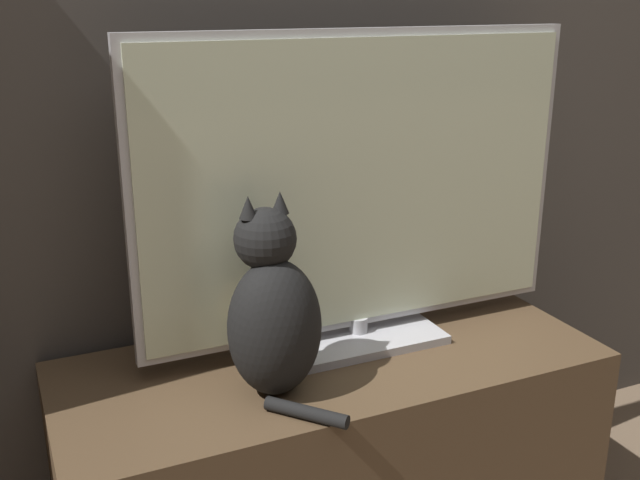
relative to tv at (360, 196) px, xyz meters
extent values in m
cube|color=brown|center=(-0.10, -0.07, -0.61)|extent=(1.23, 0.51, 0.50)
cube|color=#B7B7BC|center=(0.00, 0.00, -0.34)|extent=(0.38, 0.23, 0.02)
cylinder|color=#B7B7BC|center=(0.00, 0.00, -0.32)|extent=(0.04, 0.04, 0.04)
cube|color=#B7B7BC|center=(0.00, 0.00, 0.02)|extent=(1.04, 0.02, 0.68)
cube|color=beige|center=(0.00, -0.01, 0.02)|extent=(1.01, 0.01, 0.64)
ellipsoid|color=black|center=(-0.27, -0.15, -0.21)|extent=(0.21, 0.20, 0.29)
ellipsoid|color=olive|center=(-0.28, -0.09, -0.22)|extent=(0.11, 0.07, 0.16)
sphere|color=black|center=(-0.27, -0.12, -0.03)|extent=(0.14, 0.14, 0.13)
cone|color=black|center=(-0.31, -0.12, 0.04)|extent=(0.04, 0.04, 0.04)
cone|color=black|center=(-0.24, -0.11, 0.04)|extent=(0.04, 0.04, 0.04)
cylinder|color=black|center=(-0.25, -0.28, -0.34)|extent=(0.13, 0.15, 0.03)
camera|label=1|loc=(-0.75, -1.45, 0.43)|focal=42.00mm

